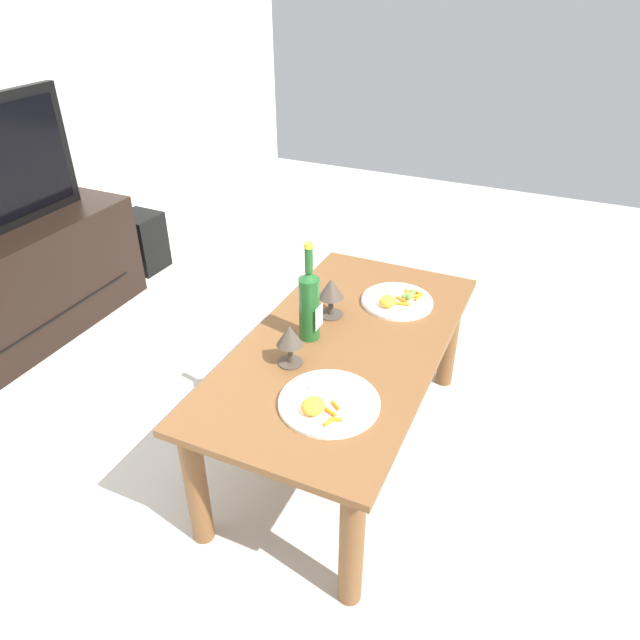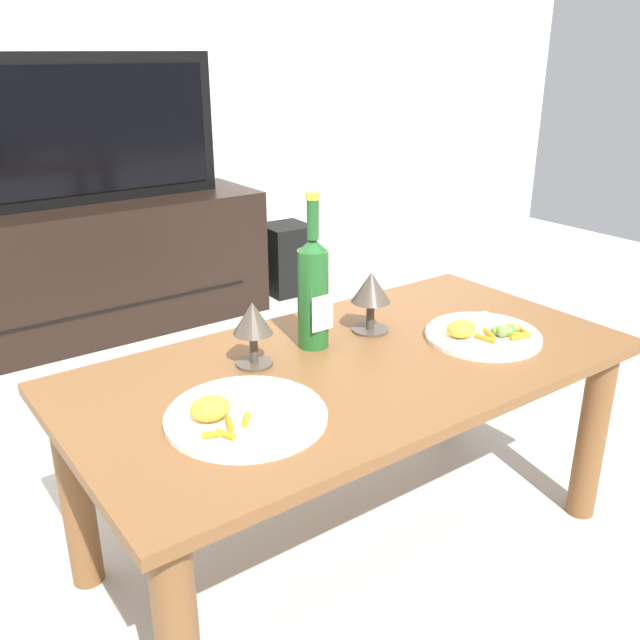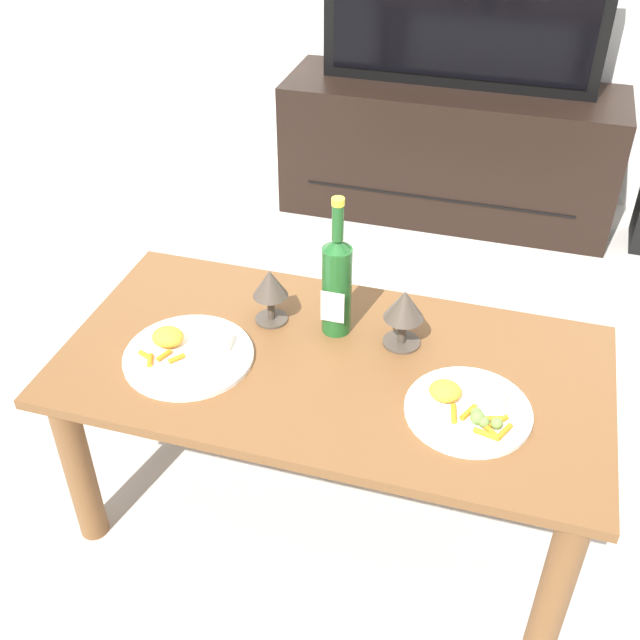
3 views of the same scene
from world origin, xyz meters
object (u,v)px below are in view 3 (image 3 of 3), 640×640
at_px(wine_bottle, 337,282).
at_px(goblet_right, 404,308).
at_px(goblet_left, 270,287).
at_px(dinner_plate_left, 187,353).
at_px(tv_screen, 463,12).
at_px(tv_stand, 448,151).
at_px(dinner_plate_right, 468,408).
at_px(dining_table, 332,391).

distance_m(wine_bottle, goblet_right, 0.17).
xyz_separation_m(goblet_left, dinner_plate_left, (-0.14, -0.19, -0.09)).
distance_m(goblet_left, goblet_right, 0.32).
bearing_deg(goblet_right, tv_screen, 94.11).
bearing_deg(tv_stand, goblet_right, -85.89).
distance_m(tv_screen, dinner_plate_left, 1.84).
height_order(tv_stand, goblet_right, goblet_right).
bearing_deg(wine_bottle, tv_stand, 88.27).
bearing_deg(dinner_plate_left, tv_screen, 78.92).
bearing_deg(dinner_plate_right, wine_bottle, 149.64).
distance_m(dining_table, dinner_plate_right, 0.34).
distance_m(dining_table, dinner_plate_left, 0.35).
bearing_deg(dinner_plate_right, dining_table, 165.85).
xyz_separation_m(tv_stand, dinner_plate_left, (-0.35, -1.78, 0.23)).
height_order(tv_screen, goblet_left, tv_screen).
bearing_deg(goblet_left, tv_stand, 82.48).
bearing_deg(goblet_left, goblet_right, 0.00).
bearing_deg(wine_bottle, goblet_right, -2.82).
height_order(tv_stand, goblet_left, goblet_left).
bearing_deg(tv_stand, goblet_left, -97.52).
xyz_separation_m(dining_table, tv_screen, (0.02, 1.70, 0.43)).
relative_size(tv_stand, dinner_plate_left, 4.51).
bearing_deg(dinner_plate_left, wine_bottle, 33.42).
bearing_deg(dinner_plate_right, tv_screen, 99.42).
distance_m(tv_stand, dinner_plate_left, 1.83).
bearing_deg(goblet_left, tv_screen, 82.47).
distance_m(dining_table, tv_screen, 1.76).
relative_size(tv_stand, tv_screen, 1.26).
distance_m(dining_table, goblet_right, 0.26).
bearing_deg(wine_bottle, dinner_plate_left, -146.58).
xyz_separation_m(wine_bottle, dinner_plate_right, (0.34, -0.20, -0.13)).
bearing_deg(goblet_left, wine_bottle, 2.82).
xyz_separation_m(tv_stand, tv_screen, (0.00, -0.00, 0.56)).
bearing_deg(tv_stand, tv_screen, -90.00).
relative_size(tv_stand, wine_bottle, 3.83).
xyz_separation_m(tv_screen, goblet_right, (0.11, -1.59, -0.24)).
bearing_deg(goblet_right, dining_table, -140.68).
xyz_separation_m(dining_table, wine_bottle, (-0.02, 0.12, 0.23)).
xyz_separation_m(tv_screen, goblet_left, (-0.21, -1.59, -0.24)).
height_order(dining_table, goblet_right, goblet_right).
distance_m(tv_screen, goblet_right, 1.61).
relative_size(tv_screen, dinner_plate_right, 3.97).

